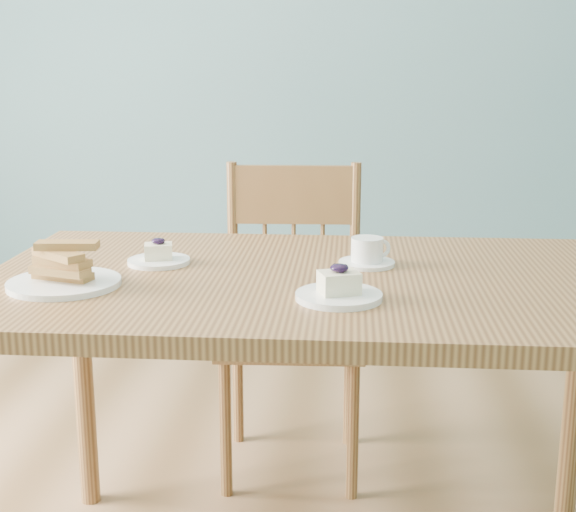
{
  "coord_description": "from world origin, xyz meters",
  "views": [
    {
      "loc": [
        0.37,
        -1.63,
        1.23
      ],
      "look_at": [
        0.23,
        0.09,
        0.81
      ],
      "focal_mm": 50.0,
      "sensor_mm": 36.0,
      "label": 1
    }
  ],
  "objects_px": {
    "dining_chair": "(292,317)",
    "cheesecake_plate_far": "(159,257)",
    "dining_table": "(319,310)",
    "cheesecake_plate_near": "(339,290)",
    "biscotti_plate": "(63,273)",
    "coffee_cup": "(367,253)"
  },
  "relations": [
    {
      "from": "cheesecake_plate_near",
      "to": "cheesecake_plate_far",
      "type": "relative_size",
      "value": 1.19
    },
    {
      "from": "cheesecake_plate_far",
      "to": "coffee_cup",
      "type": "xyz_separation_m",
      "value": [
        0.48,
        0.02,
        0.01
      ]
    },
    {
      "from": "coffee_cup",
      "to": "biscotti_plate",
      "type": "height_order",
      "value": "biscotti_plate"
    },
    {
      "from": "dining_table",
      "to": "cheesecake_plate_near",
      "type": "distance_m",
      "value": 0.21
    },
    {
      "from": "dining_chair",
      "to": "cheesecake_plate_far",
      "type": "xyz_separation_m",
      "value": [
        -0.26,
        -0.56,
        0.32
      ]
    },
    {
      "from": "dining_chair",
      "to": "cheesecake_plate_near",
      "type": "distance_m",
      "value": 0.89
    },
    {
      "from": "cheesecake_plate_near",
      "to": "biscotti_plate",
      "type": "xyz_separation_m",
      "value": [
        -0.57,
        0.05,
        0.01
      ]
    },
    {
      "from": "coffee_cup",
      "to": "cheesecake_plate_far",
      "type": "bearing_deg",
      "value": 162.02
    },
    {
      "from": "biscotti_plate",
      "to": "cheesecake_plate_near",
      "type": "bearing_deg",
      "value": -4.91
    },
    {
      "from": "dining_table",
      "to": "cheesecake_plate_near",
      "type": "height_order",
      "value": "cheesecake_plate_near"
    },
    {
      "from": "coffee_cup",
      "to": "cheesecake_plate_near",
      "type": "bearing_deg",
      "value": -122.96
    },
    {
      "from": "dining_chair",
      "to": "coffee_cup",
      "type": "distance_m",
      "value": 0.67
    },
    {
      "from": "cheesecake_plate_far",
      "to": "biscotti_plate",
      "type": "height_order",
      "value": "biscotti_plate"
    },
    {
      "from": "dining_chair",
      "to": "cheesecake_plate_far",
      "type": "relative_size",
      "value": 6.54
    },
    {
      "from": "dining_table",
      "to": "coffee_cup",
      "type": "bearing_deg",
      "value": 43.67
    },
    {
      "from": "cheesecake_plate_far",
      "to": "biscotti_plate",
      "type": "distance_m",
      "value": 0.25
    },
    {
      "from": "dining_table",
      "to": "cheesecake_plate_far",
      "type": "height_order",
      "value": "cheesecake_plate_far"
    },
    {
      "from": "cheesecake_plate_far",
      "to": "coffee_cup",
      "type": "bearing_deg",
      "value": 2.97
    },
    {
      "from": "cheesecake_plate_far",
      "to": "coffee_cup",
      "type": "height_order",
      "value": "coffee_cup"
    },
    {
      "from": "dining_table",
      "to": "cheesecake_plate_near",
      "type": "bearing_deg",
      "value": -75.63
    },
    {
      "from": "cheesecake_plate_far",
      "to": "coffee_cup",
      "type": "relative_size",
      "value": 1.12
    },
    {
      "from": "dining_chair",
      "to": "biscotti_plate",
      "type": "height_order",
      "value": "dining_chair"
    }
  ]
}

